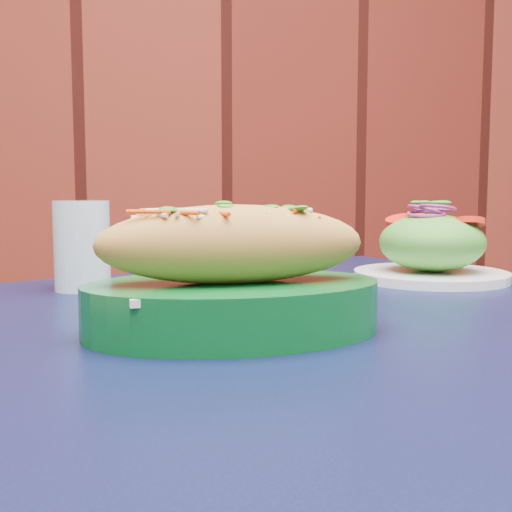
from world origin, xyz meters
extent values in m
cube|color=black|center=(-0.10, 1.77, 0.73)|extent=(1.03, 1.03, 0.03)
cylinder|color=black|center=(0.10, 2.19, 0.36)|extent=(0.04, 0.04, 0.72)
cube|color=white|center=(-0.20, 1.71, 0.79)|extent=(0.20, 0.13, 0.01)
ellipsoid|color=gold|center=(-0.20, 1.71, 0.83)|extent=(0.23, 0.09, 0.07)
cylinder|color=white|center=(0.11, 1.97, 0.76)|extent=(0.20, 0.20, 0.01)
ellipsoid|color=#4C992D|center=(0.11, 1.97, 0.80)|extent=(0.14, 0.14, 0.08)
cylinder|color=red|center=(0.15, 1.95, 0.83)|extent=(0.04, 0.04, 0.01)
cylinder|color=red|center=(0.08, 2.00, 0.83)|extent=(0.04, 0.04, 0.01)
cylinder|color=red|center=(0.11, 2.02, 0.83)|extent=(0.04, 0.04, 0.01)
torus|color=#8A1E71|center=(0.11, 1.97, 0.84)|extent=(0.05, 0.05, 0.00)
torus|color=#8A1E71|center=(0.11, 1.97, 0.85)|extent=(0.05, 0.05, 0.00)
torus|color=#8A1E71|center=(0.11, 1.97, 0.85)|extent=(0.05, 0.05, 0.00)
cylinder|color=silver|center=(-0.34, 1.98, 0.80)|extent=(0.07, 0.07, 0.11)
camera|label=1|loc=(-0.29, 1.19, 0.87)|focal=45.00mm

